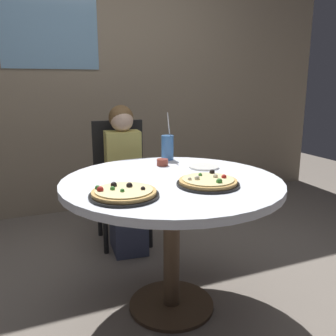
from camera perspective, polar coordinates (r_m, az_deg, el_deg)
name	(u,v)px	position (r m, az deg, el deg)	size (l,w,h in m)	color
ground_plane	(171,306)	(2.23, 0.54, -20.75)	(8.00, 8.00, 0.00)	slate
wall_with_window	(92,60)	(3.67, -11.86, 16.28)	(5.20, 0.14, 2.90)	gray
dining_table	(172,198)	(1.94, 0.58, -4.74)	(1.16, 1.16, 0.75)	silver
chair_wooden	(121,174)	(2.92, -7.43, -1.01)	(0.44, 0.44, 0.95)	black
diner_child	(125,186)	(2.75, -6.68, -2.84)	(0.28, 0.42, 1.08)	#3F4766
pizza_veggie	(208,182)	(1.81, 6.30, -2.19)	(0.31, 0.31, 0.05)	black
pizza_cheese	(124,193)	(1.63, -6.96, -3.92)	(0.31, 0.31, 0.05)	black
soda_cup	(167,147)	(2.37, -0.08, 3.24)	(0.08, 0.08, 0.31)	#3F72B2
sauce_bowl	(162,162)	(2.22, -0.88, 0.89)	(0.07, 0.07, 0.04)	brown
plate_small	(204,167)	(2.18, 5.65, 0.18)	(0.18, 0.18, 0.01)	white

